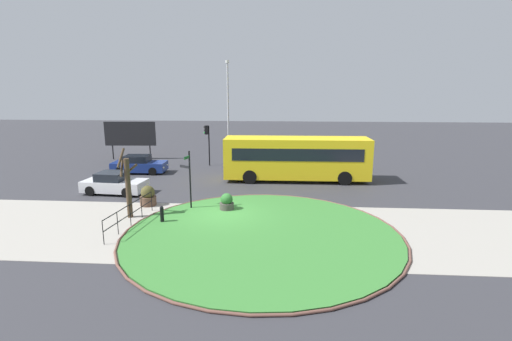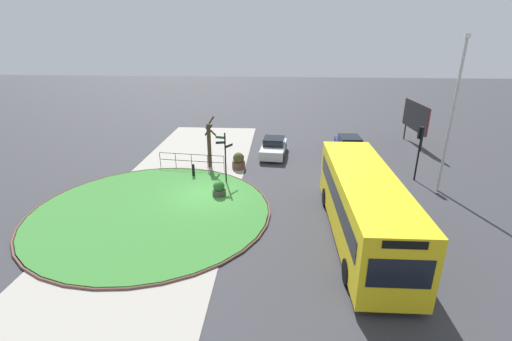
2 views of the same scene
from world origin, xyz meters
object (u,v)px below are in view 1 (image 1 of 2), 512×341
Objects in this scene: car_near_lane at (114,184)px; billboard_left at (130,134)px; traffic_light_near at (207,136)px; lamppost_tall at (228,110)px; planter_kerbside at (148,197)px; planter_near_signpost at (227,203)px; bollard_foreground at (162,214)px; bus_yellow at (296,158)px; street_tree_bare at (128,185)px; signpost_directional at (189,176)px; car_far_lane at (139,165)px.

car_near_lane is 0.84× the size of billboard_left.
traffic_light_near reaches higher than car_near_lane.
lamppost_tall is 7.61× the size of planter_kerbside.
planter_near_signpost is (1.77, -13.27, -4.37)m from lamppost_tall.
planter_near_signpost is at bearing 36.77° from bollard_foreground.
bus_yellow reaches higher than car_near_lane.
bollard_foreground is at bearing -94.43° from lamppost_tall.
bollard_foreground is 0.09× the size of bus_yellow.
street_tree_bare reaches higher than planter_near_signpost.
signpost_directional reaches higher than bollard_foreground.
billboard_left is at bearing 116.44° from bollard_foreground.
signpost_directional reaches higher than car_near_lane.
bus_yellow is (7.07, 9.61, 1.24)m from bollard_foreground.
signpost_directional is 0.91× the size of street_tree_bare.
traffic_light_near is (-7.62, 5.02, 0.90)m from bus_yellow.
lamppost_tall reaches higher than bus_yellow.
planter_near_signpost is at bearing -2.57° from signpost_directional.
traffic_light_near is 12.01m from planter_kerbside.
lamppost_tall is (-5.87, 5.88, 3.12)m from bus_yellow.
planter_kerbside is at bearing 168.28° from signpost_directional.
bollard_foreground is at bearing -66.95° from billboard_left.
billboard_left is 4.89× the size of planter_near_signpost.
lamppost_tall is at bearing -156.54° from traffic_light_near.
planter_near_signpost is at bearing -82.41° from lamppost_tall.
traffic_light_near is (-0.55, 14.62, 2.14)m from bollard_foreground.
lamppost_tall is 13.66m from planter_kerbside.
signpost_directional is at bearing 93.96° from traffic_light_near.
signpost_directional reaches higher than bus_yellow.
bus_yellow is at bearing 44.28° from street_tree_bare.
planter_kerbside is 2.44m from street_tree_bare.
bollard_foreground is 16.13m from lamppost_tall.
street_tree_bare reaches higher than car_far_lane.
planter_kerbside reaches higher than bollard_foreground.
signpost_directional is at bearing -131.03° from bus_yellow.
bus_yellow is 12.73m from car_far_lane.
signpost_directional is at bearing 28.15° from street_tree_bare.
lamppost_tall is at bearing 85.57° from bollard_foreground.
car_near_lane is 10.48m from traffic_light_near.
traffic_light_near reaches higher than bus_yellow.
planter_kerbside is (-4.71, 0.64, 0.09)m from planter_near_signpost.
car_near_lane is at bearing 122.47° from street_tree_bare.
planter_near_signpost is (2.09, -0.09, -1.50)m from signpost_directional.
signpost_directional is 3.35× the size of planter_near_signpost.
planter_near_signpost is at bearing -48.83° from car_far_lane.
billboard_left is at bearing 115.37° from planter_kerbside.
lamppost_tall is 14.08m from planter_near_signpost.
street_tree_bare is (-3.19, -14.71, -3.05)m from lamppost_tall.
signpost_directional is 12.41m from traffic_light_near.
traffic_light_near is (4.30, 9.35, 1.97)m from car_near_lane.
planter_kerbside is at bearing 83.19° from street_tree_bare.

